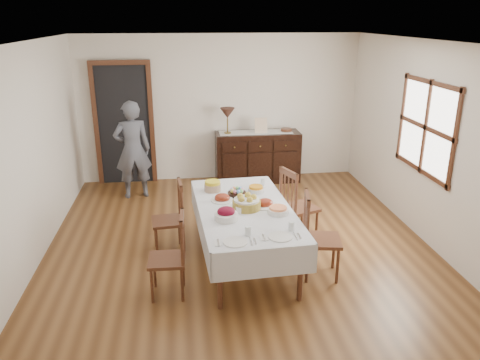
{
  "coord_description": "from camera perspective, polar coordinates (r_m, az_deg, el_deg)",
  "views": [
    {
      "loc": [
        -0.69,
        -5.34,
        2.88
      ],
      "look_at": [
        0.0,
        0.1,
        0.95
      ],
      "focal_mm": 35.0,
      "sensor_mm": 36.0,
      "label": 1
    }
  ],
  "objects": [
    {
      "name": "ground",
      "position": [
        6.1,
        0.12,
        -8.75
      ],
      "size": [
        6.0,
        6.0,
        0.0
      ],
      "primitive_type": "plane",
      "color": "brown"
    },
    {
      "name": "room_shell",
      "position": [
        5.92,
        -1.8,
        7.3
      ],
      "size": [
        5.02,
        6.02,
        2.65
      ],
      "color": "white",
      "rests_on": "ground"
    },
    {
      "name": "dining_table",
      "position": [
        5.59,
        0.54,
        -4.19
      ],
      "size": [
        1.2,
        2.19,
        0.73
      ],
      "rotation": [
        0.0,
        0.0,
        0.06
      ],
      "color": "silver",
      "rests_on": "ground"
    },
    {
      "name": "chair_left_near",
      "position": [
        5.09,
        -8.37,
        -9.04
      ],
      "size": [
        0.4,
        0.4,
        0.94
      ],
      "rotation": [
        0.0,
        0.0,
        -1.61
      ],
      "color": "#512B1A",
      "rests_on": "ground"
    },
    {
      "name": "chair_left_far",
      "position": [
        6.01,
        -8.38,
        -4.45
      ],
      "size": [
        0.43,
        0.43,
        0.93
      ],
      "rotation": [
        0.0,
        0.0,
        -1.47
      ],
      "color": "#512B1A",
      "rests_on": "ground"
    },
    {
      "name": "chair_right_near",
      "position": [
        5.45,
        9.43,
        -6.66
      ],
      "size": [
        0.49,
        0.49,
        1.01
      ],
      "rotation": [
        0.0,
        0.0,
        1.38
      ],
      "color": "#512B1A",
      "rests_on": "ground"
    },
    {
      "name": "chair_right_far",
      "position": [
        6.26,
        6.88,
        -2.97
      ],
      "size": [
        0.54,
        0.54,
        1.01
      ],
      "rotation": [
        0.0,
        0.0,
        1.93
      ],
      "color": "#512B1A",
      "rests_on": "ground"
    },
    {
      "name": "sideboard",
      "position": [
        8.52,
        2.14,
        2.85
      ],
      "size": [
        1.51,
        0.55,
        0.91
      ],
      "color": "black",
      "rests_on": "ground"
    },
    {
      "name": "person",
      "position": [
        7.83,
        -12.98,
        3.98
      ],
      "size": [
        0.6,
        0.44,
        1.73
      ],
      "primitive_type": "imported",
      "rotation": [
        0.0,
        0.0,
        3.33
      ],
      "color": "#52545E",
      "rests_on": "ground"
    },
    {
      "name": "bread_basket",
      "position": [
        5.49,
        0.8,
        -2.82
      ],
      "size": [
        0.34,
        0.34,
        0.18
      ],
      "color": "olive",
      "rests_on": "dining_table"
    },
    {
      "name": "egg_basket",
      "position": [
        5.9,
        -0.37,
        -1.53
      ],
      "size": [
        0.23,
        0.23,
        0.1
      ],
      "color": "black",
      "rests_on": "dining_table"
    },
    {
      "name": "ham_platter_a",
      "position": [
        5.74,
        -2.19,
        -2.26
      ],
      "size": [
        0.28,
        0.28,
        0.11
      ],
      "color": "silver",
      "rests_on": "dining_table"
    },
    {
      "name": "ham_platter_b",
      "position": [
        5.59,
        3.07,
        -2.9
      ],
      "size": [
        0.32,
        0.32,
        0.11
      ],
      "color": "silver",
      "rests_on": "dining_table"
    },
    {
      "name": "beet_bowl",
      "position": [
        5.2,
        -1.7,
        -4.22
      ],
      "size": [
        0.26,
        0.26,
        0.15
      ],
      "color": "silver",
      "rests_on": "dining_table"
    },
    {
      "name": "carrot_bowl",
      "position": [
        6.01,
        1.96,
        -1.13
      ],
      "size": [
        0.2,
        0.2,
        0.08
      ],
      "color": "silver",
      "rests_on": "dining_table"
    },
    {
      "name": "pineapple_bowl",
      "position": [
        6.05,
        -3.36,
        -0.75
      ],
      "size": [
        0.22,
        0.22,
        0.13
      ],
      "color": "tan",
      "rests_on": "dining_table"
    },
    {
      "name": "casserole_dish",
      "position": [
        5.39,
        4.66,
        -3.71
      ],
      "size": [
        0.24,
        0.24,
        0.08
      ],
      "color": "silver",
      "rests_on": "dining_table"
    },
    {
      "name": "butter_dish",
      "position": [
        5.4,
        0.22,
        -3.61
      ],
      "size": [
        0.14,
        0.1,
        0.07
      ],
      "color": "silver",
      "rests_on": "dining_table"
    },
    {
      "name": "setting_left",
      "position": [
        4.77,
        -0.1,
        -7.1
      ],
      "size": [
        0.43,
        0.31,
        0.1
      ],
      "color": "silver",
      "rests_on": "dining_table"
    },
    {
      "name": "setting_right",
      "position": [
        4.89,
        5.33,
        -6.45
      ],
      "size": [
        0.43,
        0.31,
        0.1
      ],
      "color": "silver",
      "rests_on": "dining_table"
    },
    {
      "name": "glass_far_a",
      "position": [
        6.09,
        -2.68,
        -0.8
      ],
      "size": [
        0.06,
        0.06,
        0.09
      ],
      "color": "white",
      "rests_on": "dining_table"
    },
    {
      "name": "glass_far_b",
      "position": [
        6.23,
        2.8,
        -0.28
      ],
      "size": [
        0.06,
        0.06,
        0.1
      ],
      "color": "white",
      "rests_on": "dining_table"
    },
    {
      "name": "runner",
      "position": [
        8.41,
        1.91,
        5.85
      ],
      "size": [
        1.3,
        0.35,
        0.01
      ],
      "color": "silver",
      "rests_on": "sideboard"
    },
    {
      "name": "table_lamp",
      "position": [
        8.23,
        -1.55,
        8.06
      ],
      "size": [
        0.26,
        0.26,
        0.46
      ],
      "color": "brown",
      "rests_on": "sideboard"
    },
    {
      "name": "picture_frame",
      "position": [
        8.31,
        2.57,
        6.64
      ],
      "size": [
        0.22,
        0.08,
        0.28
      ],
      "color": "beige",
      "rests_on": "sideboard"
    },
    {
      "name": "deco_bowl",
      "position": [
        8.5,
        5.67,
        6.08
      ],
      "size": [
        0.2,
        0.2,
        0.06
      ],
      "color": "#512B1A",
      "rests_on": "sideboard"
    }
  ]
}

